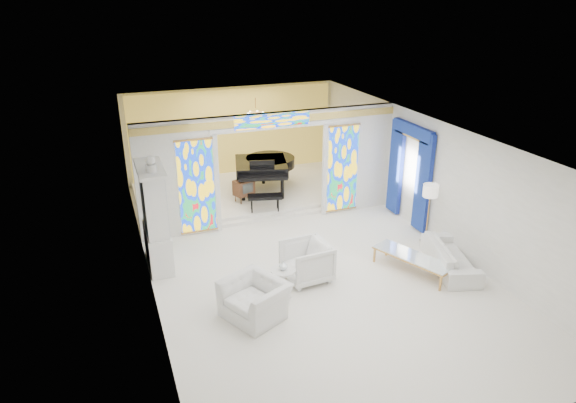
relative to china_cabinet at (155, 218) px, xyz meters
name	(u,v)px	position (x,y,z in m)	size (l,w,h in m)	color
floor	(299,253)	(3.22, -0.60, -1.17)	(12.00, 12.00, 0.00)	white
ceiling	(300,132)	(3.22, -0.60, 1.83)	(7.00, 12.00, 0.02)	white
wall_back	(233,132)	(3.22, 5.40, 0.33)	(7.00, 0.02, 3.00)	white
wall_front	(471,356)	(3.22, -6.60, 0.33)	(7.00, 0.02, 3.00)	white
wall_left	(143,217)	(-0.28, -0.60, 0.33)	(0.02, 12.00, 3.00)	white
wall_right	(428,177)	(6.72, -0.60, 0.33)	(0.02, 12.00, 3.00)	white
partition_wall	(272,163)	(3.22, 1.40, 0.48)	(7.00, 0.22, 3.00)	white
stained_glass_left	(197,187)	(1.19, 1.29, 0.13)	(0.90, 0.04, 2.40)	gold
stained_glass_right	(342,169)	(5.25, 1.29, 0.13)	(0.90, 0.04, 2.40)	gold
stained_glass_transom	(272,121)	(3.22, 1.29, 1.65)	(2.00, 0.04, 0.34)	gold
alcove_platform	(250,191)	(3.22, 3.50, -1.08)	(6.80, 3.80, 0.18)	white
gold_curtain_back	(234,133)	(3.22, 5.28, 0.33)	(6.70, 0.10, 2.90)	#FFDD58
chandelier	(256,113)	(3.42, 3.40, 1.38)	(0.48, 0.48, 0.30)	#BB8741
blue_drapes	(410,166)	(6.62, 0.10, 0.41)	(0.14, 1.85, 2.65)	navy
china_cabinet	(155,218)	(0.00, 0.00, 0.00)	(0.56, 1.46, 2.72)	silver
armchair_left	(255,299)	(1.46, -2.70, -0.80)	(1.15, 1.00, 0.75)	white
armchair_right	(306,261)	(2.92, -1.78, -0.73)	(0.93, 0.96, 0.87)	white
sofa	(451,256)	(6.17, -2.47, -0.88)	(2.00, 0.78, 0.58)	white
side_table	(283,279)	(2.21, -2.25, -0.75)	(0.60, 0.60, 0.64)	silver
vase	(283,265)	(2.21, -2.25, -0.44)	(0.18, 0.18, 0.19)	white
coffee_table	(413,257)	(5.25, -2.32, -0.79)	(1.25, 1.91, 0.41)	white
floor_lamp	(430,193)	(6.42, -1.15, 0.13)	(0.48, 0.48, 1.53)	#BB8741
grand_piano	(265,165)	(3.65, 3.31, -0.21)	(2.25, 2.99, 1.15)	black
tv_console	(244,187)	(2.77, 2.62, -0.57)	(0.65, 0.55, 0.64)	#57321F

